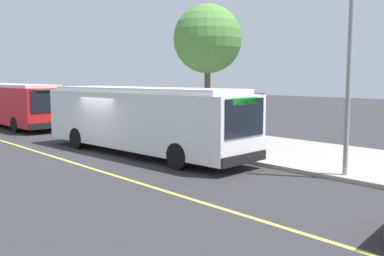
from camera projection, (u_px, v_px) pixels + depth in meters
name	position (u px, v px, depth m)	size (l,w,h in m)	color
ground_plane	(105.00, 153.00, 19.75)	(120.00, 120.00, 0.00)	#2B2B2D
sidewalk_curb	(202.00, 139.00, 23.72)	(44.00, 6.40, 0.15)	gray
lane_stripe_center	(59.00, 158.00, 18.29)	(36.00, 0.14, 0.01)	#E0D64C
transit_bus_main	(142.00, 118.00, 19.16)	(11.57, 3.33, 2.95)	white
transit_bus_second	(12.00, 103.00, 30.18)	(11.56, 2.81, 2.95)	red
bus_shelter	(231.00, 107.00, 22.12)	(2.90, 1.60, 2.48)	#333338
waiting_bench	(235.00, 133.00, 21.82)	(1.60, 0.48, 0.95)	brown
route_sign_post	(222.00, 111.00, 18.79)	(0.44, 0.08, 2.80)	#333338
pedestrian_commuter	(222.00, 125.00, 21.03)	(0.24, 0.40, 1.69)	#282D47
street_tree_near_shelter	(208.00, 39.00, 25.82)	(4.07, 4.07, 7.56)	brown
utility_pole	(349.00, 78.00, 14.18)	(0.16, 0.16, 6.40)	gray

